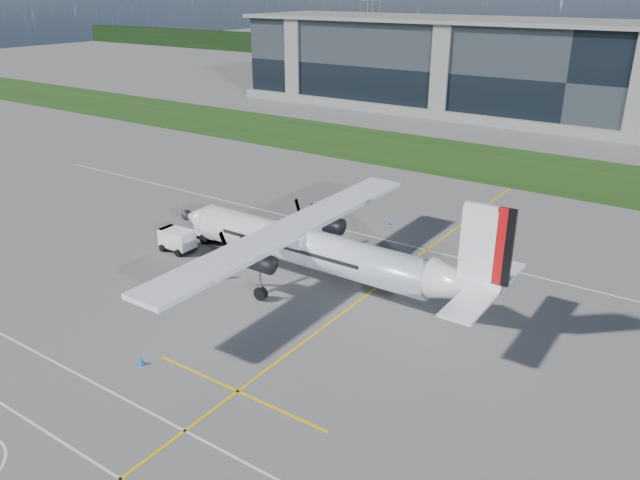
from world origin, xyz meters
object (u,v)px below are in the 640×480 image
at_px(pylon_west, 370,5).
at_px(safety_cone_portwing, 141,361).
at_px(safety_cone_nose_stbd, 208,238).
at_px(baggage_tug, 177,240).
at_px(ground_crew_person, 205,267).
at_px(safety_cone_stbdwing, 389,222).
at_px(turboprop_aircraft, 320,230).
at_px(fuel_tanker_truck, 230,229).
at_px(safety_cone_nose_port, 181,246).

relative_size(pylon_west, safety_cone_portwing, 60.00).
bearing_deg(safety_cone_nose_stbd, pylon_west, 115.20).
relative_size(baggage_tug, ground_crew_person, 1.48).
xyz_separation_m(safety_cone_nose_stbd, safety_cone_stbdwing, (11.02, 12.52, 0.00)).
xyz_separation_m(turboprop_aircraft, safety_cone_portwing, (-2.66, -14.76, -4.09)).
bearing_deg(pylon_west, ground_crew_person, -64.00).
distance_m(safety_cone_nose_stbd, safety_cone_stbdwing, 16.68).
bearing_deg(turboprop_aircraft, safety_cone_stbdwing, 97.49).
bearing_deg(baggage_tug, safety_cone_nose_stbd, 78.12).
height_order(pylon_west, safety_cone_stbdwing, pylon_west).
distance_m(pylon_west, safety_cone_portwing, 175.48).
relative_size(fuel_tanker_truck, safety_cone_nose_port, 15.60).
bearing_deg(safety_cone_nose_stbd, ground_crew_person, -47.80).
distance_m(fuel_tanker_truck, safety_cone_stbdwing, 15.01).
bearing_deg(fuel_tanker_truck, safety_cone_portwing, -64.25).
distance_m(baggage_tug, safety_cone_portwing, 17.11).
bearing_deg(safety_cone_nose_stbd, safety_cone_stbdwing, 48.65).
bearing_deg(safety_cone_stbdwing, safety_cone_nose_stbd, -131.35).
bearing_deg(fuel_tanker_truck, turboprop_aircraft, -10.37).
distance_m(pylon_west, ground_crew_person, 163.84).
distance_m(baggage_tug, safety_cone_stbdwing, 19.43).
bearing_deg(safety_cone_stbdwing, ground_crew_person, -107.64).
relative_size(turboprop_aircraft, safety_cone_portwing, 57.83).
distance_m(ground_crew_person, safety_cone_nose_port, 6.71).
height_order(safety_cone_portwing, safety_cone_stbdwing, same).
bearing_deg(baggage_tug, safety_cone_stbdwing, 53.12).
bearing_deg(safety_cone_portwing, safety_cone_stbdwing, 88.37).
distance_m(turboprop_aircraft, safety_cone_stbdwing, 14.70).
xyz_separation_m(turboprop_aircraft, safety_cone_stbdwing, (-1.84, 14.00, -4.09)).
distance_m(baggage_tug, safety_cone_nose_port, 0.78).
bearing_deg(turboprop_aircraft, safety_cone_nose_port, -175.08).
distance_m(pylon_west, safety_cone_stbdwing, 150.67).
distance_m(turboprop_aircraft, safety_cone_portwing, 15.55).
bearing_deg(turboprop_aircraft, safety_cone_nose_stbd, 173.46).
height_order(baggage_tug, safety_cone_nose_stbd, baggage_tug).
distance_m(baggage_tug, ground_crew_person, 6.46).
height_order(baggage_tug, ground_crew_person, ground_crew_person).
bearing_deg(turboprop_aircraft, baggage_tug, -173.50).
distance_m(pylon_west, safety_cone_nose_stbd, 156.50).
xyz_separation_m(safety_cone_nose_stbd, safety_cone_nose_port, (-0.68, -2.64, 0.00)).
bearing_deg(baggage_tug, safety_cone_nose_port, 96.85).
height_order(baggage_tug, safety_cone_portwing, baggage_tug).
relative_size(safety_cone_nose_stbd, safety_cone_nose_port, 1.00).
bearing_deg(safety_cone_nose_port, safety_cone_portwing, -51.33).
relative_size(fuel_tanker_truck, ground_crew_person, 3.71).
bearing_deg(turboprop_aircraft, safety_cone_portwing, -100.21).
height_order(pylon_west, fuel_tanker_truck, pylon_west).
xyz_separation_m(pylon_west, baggage_tug, (65.71, -143.99, -14.07)).
height_order(safety_cone_stbdwing, safety_cone_nose_port, same).
bearing_deg(safety_cone_nose_port, ground_crew_person, -27.83).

